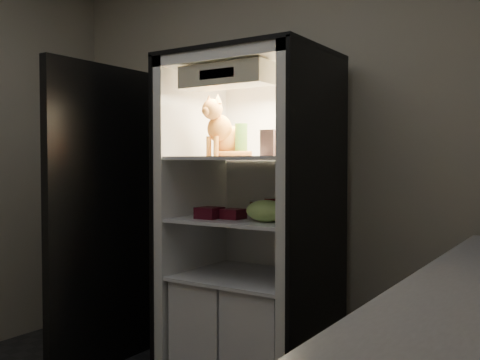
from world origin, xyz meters
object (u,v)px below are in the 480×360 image
Objects in this scene: tabby_cat at (225,134)px; berry_box_right at (233,214)px; soda_can_a at (284,207)px; refrigerator at (253,242)px; pepper_jar at (295,136)px; soda_can_c at (270,209)px; condiment_jar at (255,208)px; berry_box_left at (209,213)px; mayo_tub at (268,145)px; parmesan_shaker at (241,140)px; cream_carton at (270,143)px; grape_bag at (267,211)px; soda_can_b at (285,207)px; salsa_jar at (267,143)px.

berry_box_right is (0.13, -0.10, -0.46)m from tabby_cat.
soda_can_a is at bearing 30.59° from tabby_cat.
pepper_jar is at bearing -2.29° from refrigerator.
soda_can_c is 1.10× the size of berry_box_right.
pepper_jar is at bearing 39.94° from soda_can_c.
condiment_jar is 0.29m from berry_box_left.
mayo_tub is at bearing 156.08° from pepper_jar.
pepper_jar is 0.50m from condiment_jar.
cream_carton is at bearing -33.61° from parmesan_shaker.
tabby_cat is at bearing -157.92° from soda_can_a.
cream_carton is (0.43, -0.20, -0.07)m from tabby_cat.
condiment_jar is at bearing 58.40° from berry_box_left.
grape_bag is (0.20, -0.18, 0.21)m from refrigerator.
grape_bag is at bearing -83.20° from soda_can_a.
berry_box_right is at bearing -29.14° from tabby_cat.
refrigerator is 0.20m from condiment_jar.
berry_box_left is (-0.20, -0.31, -0.39)m from mayo_tub.
soda_can_a is at bearing 22.87° from refrigerator.
parmesan_shaker is 1.56× the size of soda_can_a.
refrigerator reaches higher than berry_box_right.
tabby_cat is 3.20× the size of berry_box_right.
berry_box_right is at bearing -98.87° from condiment_jar.
mayo_tub reaches higher than condiment_jar.
cream_carton is 0.55m from condiment_jar.
berry_box_left is at bearing -125.66° from refrigerator.
berry_box_right is at bearing -101.52° from refrigerator.
soda_can_c is (0.22, -0.04, -0.38)m from parmesan_shaker.
soda_can_b is 0.17m from grape_bag.
soda_can_c is (0.13, -0.19, -0.36)m from mayo_tub.
tabby_cat is 2.81× the size of berry_box_left.
mayo_tub is 1.00× the size of soda_can_b.
refrigerator reaches higher than berry_box_left.
soda_can_c is 0.53× the size of grape_bag.
pepper_jar is at bearing 15.07° from tabby_cat.
tabby_cat reaches higher than mayo_tub.
salsa_jar reaches higher than berry_box_left.
refrigerator is 0.59m from salsa_jar.
grape_bag is 0.36m from berry_box_left.
tabby_cat is 0.55m from soda_can_a.
pepper_jar is at bearing -23.92° from mayo_tub.
mayo_tub is (0.21, 0.15, -0.06)m from tabby_cat.
grape_bag is (0.02, -0.08, -0.00)m from soda_can_c.
soda_can_c is 0.22m from condiment_jar.
refrigerator reaches higher than parmesan_shaker.
tabby_cat reaches higher than condiment_jar.
condiment_jar is (-0.17, -0.04, -0.01)m from soda_can_a.
cream_carton is 1.10× the size of soda_can_a.
grape_bag is at bearing 5.51° from berry_box_left.
grape_bag is at bearing -46.81° from condiment_jar.
cream_carton is (0.27, -0.27, 0.57)m from refrigerator.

